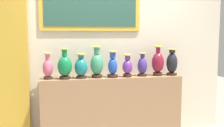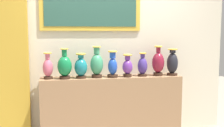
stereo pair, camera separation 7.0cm
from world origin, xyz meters
name	(u,v)px [view 2 (the right image)]	position (x,y,z in m)	size (l,w,h in m)	color
display_shelf	(112,107)	(0.00, 0.00, 0.44)	(1.96, 0.32, 0.88)	#99704C
back_wall	(109,42)	(-0.01, 0.22, 1.36)	(3.48, 0.14, 2.69)	beige
curtain_gold	(11,61)	(-1.35, 0.10, 1.12)	(0.47, 0.08, 2.24)	gold
vase_rose	(48,68)	(-0.87, -0.02, 1.03)	(0.13, 0.13, 0.35)	#382319
vase_emerald	(65,66)	(-0.65, -0.06, 1.05)	(0.19, 0.19, 0.41)	#382319
vase_teal	(81,67)	(-0.43, -0.04, 1.03)	(0.17, 0.17, 0.34)	#382319
vase_jade	(97,64)	(-0.22, -0.03, 1.06)	(0.18, 0.18, 0.43)	#382319
vase_sapphire	(112,66)	(0.00, -0.05, 1.04)	(0.15, 0.15, 0.37)	#382319
vase_violet	(127,66)	(0.21, -0.05, 1.03)	(0.14, 0.14, 0.32)	#382319
vase_indigo	(143,66)	(0.44, -0.01, 1.02)	(0.14, 0.14, 0.33)	#382319
vase_burgundy	(158,63)	(0.66, -0.02, 1.06)	(0.17, 0.17, 0.43)	#382319
vase_onyx	(172,63)	(0.88, -0.02, 1.06)	(0.16, 0.16, 0.38)	#382319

